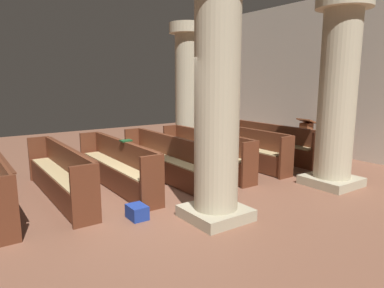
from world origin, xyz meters
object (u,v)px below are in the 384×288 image
Objects in this scene: pew_row_5 at (59,172)px; hymn_book at (126,141)px; pew_row_1 at (240,145)px; pew_row_4 at (117,163)px; pew_row_0 at (270,141)px; pillar_aisle_side at (338,89)px; pillar_far_side at (187,86)px; pew_row_2 at (205,151)px; pillar_aisle_rear at (217,93)px; lectern at (305,140)px; kneeler_box_blue at (137,212)px; pew_row_3 at (165,156)px.

hymn_book is at bearing 87.26° from pew_row_5.
pew_row_1 is 3.38m from pew_row_4.
hymn_book is at bearing -88.87° from pew_row_1.
pew_row_4 is at bearing -108.35° from hymn_book.
pew_row_0 is 0.82× the size of pillar_aisle_side.
pew_row_4 is 0.82× the size of pillar_far_side.
pew_row_0 is 2.26m from pew_row_2.
pillar_aisle_side is at bearing 8.25° from pew_row_1.
pew_row_1 is 0.82× the size of pillar_far_side.
pillar_aisle_rear is (2.42, -3.89, 1.48)m from pew_row_0.
pew_row_1 is at bearing 91.13° from hymn_book.
pillar_aisle_rear reaches higher than lectern.
pew_row_5 is at bearing -157.20° from kneeler_box_blue.
pillar_aisle_side is at bearing 90.00° from pillar_aisle_rear.
pew_row_5 is 0.82× the size of pillar_far_side.
lectern is at bearing 112.98° from pillar_aisle_rear.
pew_row_0 and pew_row_2 have the same top height.
pillar_far_side reaches higher than pew_row_0.
kneeler_box_blue is (1.72, -1.53, -0.39)m from pew_row_3.
pillar_far_side is (-2.37, 3.37, 1.48)m from pew_row_4.
pew_row_4 and pew_row_5 have the same top height.
pillar_aisle_rear is (2.42, -1.63, 1.48)m from pew_row_2.
pew_row_1 is 2.86m from pillar_aisle_side.
lectern is (0.27, 1.19, -0.05)m from pew_row_0.
pew_row_5 is (0.00, -2.26, 0.00)m from pew_row_3.
pew_row_3 is at bearing 168.21° from pillar_aisle_rear.
pillar_aisle_side reaches higher than pew_row_1.
pillar_far_side is (-4.80, -0.37, 0.00)m from pillar_aisle_side.
pew_row_3 is at bearing -93.36° from lectern.
pew_row_5 is at bearing -92.25° from lectern.
lectern is at bearing 86.64° from pew_row_3.
hymn_book is 1.95m from kneeler_box_blue.
kneeler_box_blue is at bearing -41.76° from pew_row_3.
pillar_aisle_rear is 17.45× the size of hymn_book.
pew_row_2 is at bearing 90.00° from pew_row_3.
pew_row_3 is 0.82× the size of pillar_far_side.
pillar_aisle_side is 10.96× the size of kneeler_box_blue.
pillar_aisle_side reaches higher than hymn_book.
pillar_far_side is at bearing 117.83° from pew_row_5.
pillar_aisle_side and pillar_far_side have the same top height.
hymn_book is (2.44, -3.18, -1.02)m from pillar_far_side.
pew_row_2 is 0.82× the size of pillar_far_side.
pew_row_4 is 8.98× the size of kneeler_box_blue.
pillar_aisle_rear is at bearing -33.99° from pew_row_2.
pillar_aisle_side reaches higher than pew_row_5.
pillar_far_side is at bearing 127.48° from hymn_book.
pew_row_1 is at bearing 0.41° from pillar_far_side.
pew_row_3 is at bearing -132.90° from pillar_aisle_side.
pew_row_1 is 2.33m from lectern.
pew_row_2 is 3.38m from pew_row_5.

